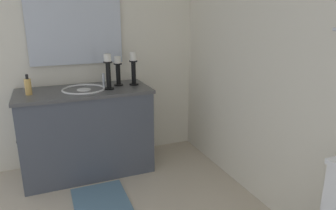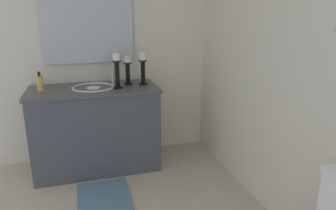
% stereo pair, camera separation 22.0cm
% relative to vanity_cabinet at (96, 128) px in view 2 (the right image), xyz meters
% --- Properties ---
extents(wall_back, '(2.94, 0.04, 2.45)m').
position_rel_vanity_cabinet_xyz_m(wall_back, '(1.15, 1.26, 0.81)').
color(wall_back, silver).
rests_on(wall_back, ground).
extents(wall_left, '(0.04, 2.42, 2.45)m').
position_rel_vanity_cabinet_xyz_m(wall_left, '(-0.33, 0.05, 0.81)').
color(wall_left, silver).
rests_on(wall_left, ground).
extents(vanity_cabinet, '(0.58, 1.22, 0.83)m').
position_rel_vanity_cabinet_xyz_m(vanity_cabinet, '(0.00, 0.00, 0.00)').
color(vanity_cabinet, '#474C56').
rests_on(vanity_cabinet, ground).
extents(sink_basin, '(0.40, 0.40, 0.24)m').
position_rel_vanity_cabinet_xyz_m(sink_basin, '(-0.00, 0.00, 0.38)').
color(sink_basin, white).
rests_on(sink_basin, vanity_cabinet).
extents(mirror, '(0.02, 0.89, 0.73)m').
position_rel_vanity_cabinet_xyz_m(mirror, '(-0.28, 0.00, 0.98)').
color(mirror, silver).
extents(candle_holder_tall, '(0.09, 0.09, 0.32)m').
position_rel_vanity_cabinet_xyz_m(candle_holder_tall, '(-0.02, 0.49, 0.59)').
color(candle_holder_tall, black).
rests_on(candle_holder_tall, vanity_cabinet).
extents(candle_holder_short, '(0.09, 0.09, 0.29)m').
position_rel_vanity_cabinet_xyz_m(candle_holder_short, '(-0.05, 0.34, 0.57)').
color(candle_holder_short, black).
rests_on(candle_holder_short, vanity_cabinet).
extents(candle_holder_mid, '(0.09, 0.09, 0.33)m').
position_rel_vanity_cabinet_xyz_m(candle_holder_mid, '(0.07, 0.22, 0.59)').
color(candle_holder_mid, black).
rests_on(candle_holder_mid, vanity_cabinet).
extents(soap_bottle, '(0.06, 0.06, 0.18)m').
position_rel_vanity_cabinet_xyz_m(soap_bottle, '(0.02, -0.47, 0.49)').
color(soap_bottle, '#E5B259').
rests_on(soap_bottle, vanity_cabinet).
extents(bath_mat, '(0.60, 0.44, 0.02)m').
position_rel_vanity_cabinet_xyz_m(bath_mat, '(0.62, 0.00, -0.41)').
color(bath_mat, slate).
rests_on(bath_mat, ground).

